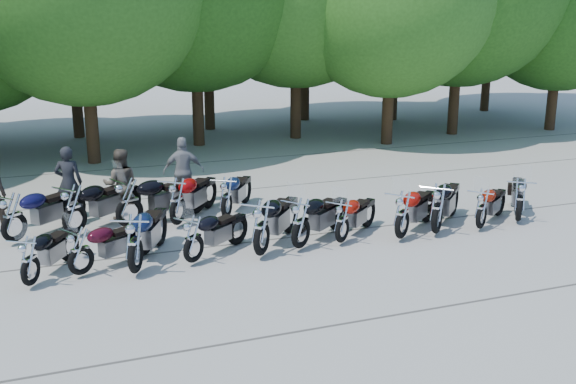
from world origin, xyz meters
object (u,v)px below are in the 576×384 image
object	(u,v)px
motorcycle_7	(402,213)
motorcycle_9	(482,208)
rider_3	(69,182)
motorcycle_15	(226,196)
rider_2	(184,171)
motorcycle_8	(438,207)
motorcycle_6	(342,220)
motorcycle_11	(13,216)
motorcycle_12	(74,208)
motorcycle_3	(193,238)
motorcycle_14	(177,200)
motorcycle_13	(129,201)
motorcycle_4	(261,226)
motorcycle_5	(301,222)
rider_1	(121,184)
motorcycle_10	(520,198)
motorcycle_0	(29,259)
motorcycle_1	(80,250)
motorcycle_2	(135,242)

from	to	relation	value
motorcycle_7	motorcycle_9	world-z (taller)	motorcycle_7
rider_3	motorcycle_15	bearing A→B (deg)	171.73
motorcycle_9	rider_2	size ratio (longest dim) A/B	1.10
motorcycle_8	motorcycle_6	bearing A→B (deg)	39.63
motorcycle_11	motorcycle_12	world-z (taller)	motorcycle_12
motorcycle_3	motorcycle_14	xyz separation A→B (m)	(0.18, 2.59, 0.10)
motorcycle_7	motorcycle_13	xyz separation A→B (m)	(-5.73, 2.96, 0.06)
motorcycle_6	motorcycle_12	bearing A→B (deg)	23.97
motorcycle_7	motorcycle_9	bearing A→B (deg)	-128.58
motorcycle_7	motorcycle_9	size ratio (longest dim) A/B	1.14
motorcycle_4	motorcycle_12	bearing A→B (deg)	1.54
motorcycle_5	motorcycle_4	bearing A→B (deg)	61.24
motorcycle_9	motorcycle_11	bearing A→B (deg)	38.19
motorcycle_12	rider_1	xyz separation A→B (m)	(1.19, 1.04, 0.20)
motorcycle_6	motorcycle_15	size ratio (longest dim) A/B	0.94
motorcycle_10	rider_3	distance (m)	11.23
motorcycle_7	motorcycle_12	size ratio (longest dim) A/B	0.94
motorcycle_15	rider_3	world-z (taller)	rider_3
motorcycle_6	motorcycle_15	world-z (taller)	motorcycle_15
motorcycle_12	motorcycle_5	bearing A→B (deg)	-159.75
motorcycle_0	motorcycle_4	bearing A→B (deg)	-148.76
motorcycle_1	rider_1	bearing A→B (deg)	-48.94
motorcycle_14	motorcycle_15	bearing A→B (deg)	-134.80
motorcycle_7	motorcycle_14	size ratio (longest dim) A/B	0.95
motorcycle_9	motorcycle_1	bearing A→B (deg)	51.49
motorcycle_6	rider_3	bearing A→B (deg)	12.35
motorcycle_2	motorcycle_3	distance (m)	1.23
motorcycle_4	motorcycle_10	xyz separation A→B (m)	(6.71, 0.12, -0.07)
motorcycle_9	rider_3	world-z (taller)	rider_3
motorcycle_9	motorcycle_13	size ratio (longest dim) A/B	0.80
motorcycle_9	motorcycle_12	size ratio (longest dim) A/B	0.83
motorcycle_2	motorcycle_4	bearing A→B (deg)	-153.88
motorcycle_5	motorcycle_6	distance (m)	1.02
motorcycle_6	rider_1	size ratio (longest dim) A/B	1.15
motorcycle_15	rider_1	size ratio (longest dim) A/B	1.22
motorcycle_10	rider_2	size ratio (longest dim) A/B	1.21
motorcycle_2	motorcycle_12	distance (m)	3.07
rider_2	rider_3	world-z (taller)	rider_2
rider_2	motorcycle_1	bearing A→B (deg)	66.00
motorcycle_7	rider_3	bearing A→B (deg)	18.98
rider_3	motorcycle_0	bearing A→B (deg)	92.63
motorcycle_10	motorcycle_12	world-z (taller)	motorcycle_12
motorcycle_3	motorcycle_1	bearing A→B (deg)	50.07
motorcycle_9	motorcycle_14	distance (m)	7.29
motorcycle_0	motorcycle_6	distance (m)	6.56
motorcycle_7	motorcycle_8	size ratio (longest dim) A/B	0.94
rider_2	motorcycle_0	bearing A→B (deg)	59.77
motorcycle_0	rider_1	xyz separation A→B (m)	(2.16, 3.87, 0.33)
motorcycle_15	motorcycle_4	bearing A→B (deg)	123.58
motorcycle_4	rider_3	distance (m)	5.74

